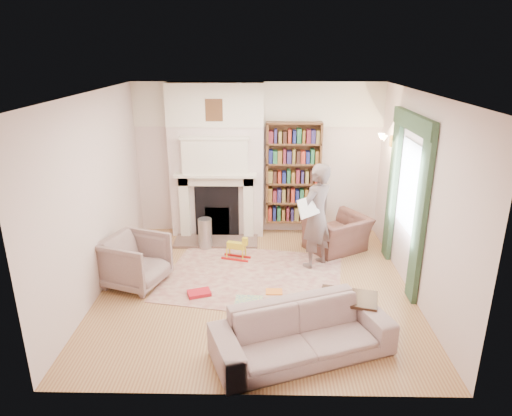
{
  "coord_description": "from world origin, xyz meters",
  "views": [
    {
      "loc": [
        0.12,
        -6.02,
        3.35
      ],
      "look_at": [
        0.0,
        0.25,
        1.15
      ],
      "focal_mm": 32.0,
      "sensor_mm": 36.0,
      "label": 1
    }
  ],
  "objects_px": {
    "bookcase": "(293,173)",
    "rocking_horse": "(236,248)",
    "sofa": "(302,332)",
    "armchair_reading": "(337,234)",
    "armchair_left": "(135,261)",
    "man_reading": "(316,216)",
    "coffee_table": "(347,312)",
    "paraffin_heater": "(205,234)"
  },
  "relations": [
    {
      "from": "coffee_table",
      "to": "rocking_horse",
      "type": "bearing_deg",
      "value": 142.25
    },
    {
      "from": "armchair_reading",
      "to": "sofa",
      "type": "height_order",
      "value": "armchair_reading"
    },
    {
      "from": "sofa",
      "to": "rocking_horse",
      "type": "height_order",
      "value": "sofa"
    },
    {
      "from": "bookcase",
      "to": "armchair_reading",
      "type": "height_order",
      "value": "bookcase"
    },
    {
      "from": "bookcase",
      "to": "man_reading",
      "type": "height_order",
      "value": "bookcase"
    },
    {
      "from": "armchair_reading",
      "to": "armchair_left",
      "type": "height_order",
      "value": "armchair_left"
    },
    {
      "from": "man_reading",
      "to": "rocking_horse",
      "type": "distance_m",
      "value": 1.45
    },
    {
      "from": "bookcase",
      "to": "man_reading",
      "type": "bearing_deg",
      "value": -78.24
    },
    {
      "from": "armchair_reading",
      "to": "sofa",
      "type": "xyz_separation_m",
      "value": [
        -0.83,
        -2.91,
        -0.01
      ]
    },
    {
      "from": "armchair_reading",
      "to": "rocking_horse",
      "type": "height_order",
      "value": "armchair_reading"
    },
    {
      "from": "paraffin_heater",
      "to": "coffee_table",
      "type": "bearing_deg",
      "value": -49.06
    },
    {
      "from": "armchair_left",
      "to": "sofa",
      "type": "height_order",
      "value": "armchair_left"
    },
    {
      "from": "coffee_table",
      "to": "paraffin_heater",
      "type": "xyz_separation_m",
      "value": [
        -2.08,
        2.4,
        0.05
      ]
    },
    {
      "from": "sofa",
      "to": "paraffin_heater",
      "type": "xyz_separation_m",
      "value": [
        -1.48,
        2.96,
        -0.02
      ]
    },
    {
      "from": "bookcase",
      "to": "sofa",
      "type": "distance_m",
      "value": 3.81
    },
    {
      "from": "armchair_reading",
      "to": "paraffin_heater",
      "type": "bearing_deg",
      "value": -32.95
    },
    {
      "from": "sofa",
      "to": "rocking_horse",
      "type": "distance_m",
      "value": 2.67
    },
    {
      "from": "armchair_reading",
      "to": "armchair_left",
      "type": "bearing_deg",
      "value": -9.74
    },
    {
      "from": "man_reading",
      "to": "armchair_reading",
      "type": "bearing_deg",
      "value": -171.1
    },
    {
      "from": "sofa",
      "to": "man_reading",
      "type": "xyz_separation_m",
      "value": [
        0.38,
        2.31,
        0.55
      ]
    },
    {
      "from": "man_reading",
      "to": "rocking_horse",
      "type": "xyz_separation_m",
      "value": [
        -1.29,
        0.2,
        -0.65
      ]
    },
    {
      "from": "bookcase",
      "to": "rocking_horse",
      "type": "height_order",
      "value": "bookcase"
    },
    {
      "from": "armchair_reading",
      "to": "paraffin_heater",
      "type": "distance_m",
      "value": 2.31
    },
    {
      "from": "bookcase",
      "to": "armchair_left",
      "type": "distance_m",
      "value": 3.3
    },
    {
      "from": "sofa",
      "to": "paraffin_heater",
      "type": "relative_size",
      "value": 3.71
    },
    {
      "from": "man_reading",
      "to": "bookcase",
      "type": "bearing_deg",
      "value": -122.47
    },
    {
      "from": "bookcase",
      "to": "armchair_reading",
      "type": "relative_size",
      "value": 1.93
    },
    {
      "from": "paraffin_heater",
      "to": "rocking_horse",
      "type": "xyz_separation_m",
      "value": [
        0.57,
        -0.45,
        -0.07
      ]
    },
    {
      "from": "coffee_table",
      "to": "paraffin_heater",
      "type": "distance_m",
      "value": 3.18
    },
    {
      "from": "bookcase",
      "to": "paraffin_heater",
      "type": "xyz_separation_m",
      "value": [
        -1.56,
        -0.75,
        -0.9
      ]
    },
    {
      "from": "armchair_reading",
      "to": "coffee_table",
      "type": "xyz_separation_m",
      "value": [
        -0.22,
        -2.35,
        -0.09
      ]
    },
    {
      "from": "armchair_left",
      "to": "man_reading",
      "type": "height_order",
      "value": "man_reading"
    },
    {
      "from": "armchair_reading",
      "to": "man_reading",
      "type": "bearing_deg",
      "value": 21.39
    },
    {
      "from": "armchair_left",
      "to": "paraffin_heater",
      "type": "relative_size",
      "value": 1.52
    },
    {
      "from": "bookcase",
      "to": "paraffin_heater",
      "type": "distance_m",
      "value": 1.95
    },
    {
      "from": "sofa",
      "to": "man_reading",
      "type": "bearing_deg",
      "value": 60.11
    },
    {
      "from": "sofa",
      "to": "man_reading",
      "type": "distance_m",
      "value": 2.4
    },
    {
      "from": "bookcase",
      "to": "rocking_horse",
      "type": "bearing_deg",
      "value": -129.56
    },
    {
      "from": "paraffin_heater",
      "to": "rocking_horse",
      "type": "distance_m",
      "value": 0.73
    },
    {
      "from": "armchair_reading",
      "to": "rocking_horse",
      "type": "distance_m",
      "value": 1.79
    },
    {
      "from": "sofa",
      "to": "paraffin_heater",
      "type": "bearing_deg",
      "value": 95.96
    },
    {
      "from": "armchair_left",
      "to": "man_reading",
      "type": "xyz_separation_m",
      "value": [
        2.72,
        0.68,
        0.47
      ]
    }
  ]
}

